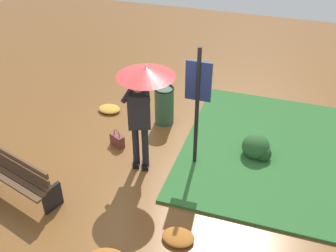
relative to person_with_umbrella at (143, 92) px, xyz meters
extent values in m
plane|color=brown|center=(-0.01, 0.13, -1.55)|extent=(18.00, 18.00, 0.00)
cube|color=#2D662D|center=(2.90, 1.16, -1.53)|extent=(4.80, 4.00, 0.05)
cylinder|color=black|center=(-0.17, -0.01, -1.12)|extent=(0.12, 0.12, 0.86)
cylinder|color=black|center=(0.01, -0.01, -1.12)|extent=(0.12, 0.12, 0.86)
cube|color=black|center=(-0.17, -0.05, -1.51)|extent=(0.19, 0.25, 0.08)
cube|color=black|center=(0.01, -0.05, -1.51)|extent=(0.19, 0.25, 0.08)
cube|color=#232328|center=(-0.08, -0.01, -0.37)|extent=(0.44, 0.37, 0.64)
sphere|color=tan|center=(-0.08, -0.01, 0.09)|extent=(0.20, 0.20, 0.20)
ellipsoid|color=black|center=(-0.08, -0.01, 0.12)|extent=(0.20, 0.20, 0.15)
cylinder|color=#232328|center=(-0.29, -0.04, -0.16)|extent=(0.18, 0.13, 0.18)
cylinder|color=#232328|center=(-0.25, -0.05, -0.07)|extent=(0.24, 0.11, 0.33)
cube|color=black|center=(-0.17, -0.03, 0.07)|extent=(0.07, 0.04, 0.14)
cylinder|color=#232328|center=(0.08, -0.01, -0.13)|extent=(0.11, 0.10, 0.09)
cylinder|color=#232328|center=(0.07, 0.00, -0.04)|extent=(0.10, 0.09, 0.23)
cylinder|color=#A5A5AD|center=(0.06, 0.01, 0.27)|extent=(0.02, 0.02, 0.41)
cone|color=#B22D2D|center=(0.06, 0.01, 0.37)|extent=(0.96, 0.96, 0.16)
sphere|color=#A5A5AD|center=(0.06, 0.01, 0.48)|extent=(0.02, 0.02, 0.02)
cylinder|color=black|center=(0.84, 0.35, -0.40)|extent=(0.07, 0.07, 2.30)
cube|color=navy|center=(0.84, 0.36, 0.15)|extent=(0.44, 0.04, 0.70)
cube|color=silver|center=(0.84, 0.38, 0.15)|extent=(0.38, 0.01, 0.64)
cube|color=brown|center=(-0.75, 0.41, -1.43)|extent=(0.33, 0.26, 0.24)
torus|color=brown|center=(-0.75, 0.41, -1.27)|extent=(0.16, 0.10, 0.18)
cube|color=black|center=(-1.02, -1.47, -1.33)|extent=(0.16, 0.36, 0.44)
cube|color=#513823|center=(-1.66, -1.59, -1.09)|extent=(1.37, 0.51, 0.04)
cube|color=#513823|center=(-1.66, -1.47, -1.09)|extent=(1.37, 0.51, 0.04)
cube|color=#513823|center=(-1.66, -1.35, -1.09)|extent=(1.37, 0.51, 0.04)
cube|color=#513823|center=(-1.66, -1.30, -0.99)|extent=(1.35, 0.45, 0.10)
cube|color=#513823|center=(-1.66, -1.30, -0.85)|extent=(1.35, 0.45, 0.10)
cylinder|color=#2D5138|center=(-0.14, 1.49, -1.15)|extent=(0.40, 0.40, 0.80)
torus|color=black|center=(-0.14, 1.49, -0.74)|extent=(0.42, 0.42, 0.04)
ellipsoid|color=#285628|center=(1.86, 0.91, -1.32)|extent=(0.52, 0.52, 0.46)
ellipsoid|color=#1E421E|center=(2.02, 0.83, -1.40)|extent=(0.31, 0.31, 0.31)
ellipsoid|color=gold|center=(-1.44, 1.53, -1.50)|extent=(0.50, 0.40, 0.11)
ellipsoid|color=#A86023|center=(1.07, -1.46, -1.50)|extent=(0.49, 0.39, 0.11)
camera|label=1|loc=(2.18, -5.31, 3.20)|focal=42.96mm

